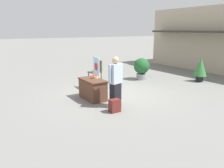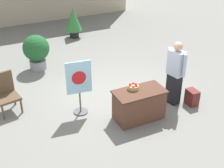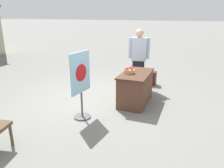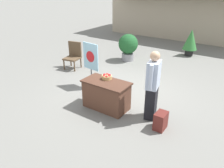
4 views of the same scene
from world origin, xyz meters
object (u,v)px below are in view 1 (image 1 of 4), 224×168
object	(u,v)px
person_visitor	(116,82)
poster_board	(96,71)
backpack	(115,106)
potted_plant_near_right	(200,68)
apple_basket	(95,77)
potted_plant_far_right	(142,67)
display_table	(93,89)
patio_chair	(96,69)

from	to	relation	value
person_visitor	poster_board	distance (m)	2.45
backpack	potted_plant_near_right	world-z (taller)	potted_plant_near_right
potted_plant_near_right	person_visitor	bearing A→B (deg)	-82.63
person_visitor	poster_board	xyz separation A→B (m)	(-2.38, 0.61, -0.09)
apple_basket	potted_plant_far_right	size ratio (longest dim) A/B	0.23
display_table	potted_plant_near_right	world-z (taller)	potted_plant_near_right
backpack	patio_chair	size ratio (longest dim) A/B	0.41
display_table	patio_chair	xyz separation A→B (m)	(-2.84, 1.77, 0.15)
display_table	patio_chair	distance (m)	3.35
display_table	potted_plant_near_right	xyz separation A→B (m)	(0.44, 5.92, 0.30)
poster_board	patio_chair	size ratio (longest dim) A/B	1.40
poster_board	potted_plant_near_right	bearing A→B (deg)	169.06
backpack	potted_plant_far_right	size ratio (longest dim) A/B	0.37
display_table	poster_board	bearing A→B (deg)	144.80
display_table	potted_plant_far_right	xyz separation A→B (m)	(-1.56, 3.76, 0.26)
patio_chair	person_visitor	bearing A→B (deg)	58.35
apple_basket	backpack	bearing A→B (deg)	-7.39
patio_chair	potted_plant_far_right	distance (m)	2.37
apple_basket	backpack	xyz separation A→B (m)	(1.67, -0.22, -0.62)
apple_basket	backpack	distance (m)	1.79
apple_basket	patio_chair	world-z (taller)	patio_chair
display_table	backpack	xyz separation A→B (m)	(1.57, -0.06, -0.18)
display_table	patio_chair	bearing A→B (deg)	148.13
apple_basket	poster_board	size ratio (longest dim) A/B	0.19
poster_board	potted_plant_far_right	distance (m)	2.94
person_visitor	patio_chair	world-z (taller)	person_visitor
potted_plant_near_right	apple_basket	bearing A→B (deg)	-95.28
potted_plant_near_right	poster_board	bearing A→B (deg)	-107.91
person_visitor	potted_plant_far_right	bearing A→B (deg)	-63.60
poster_board	potted_plant_near_right	world-z (taller)	poster_board
poster_board	potted_plant_near_right	size ratio (longest dim) A/B	1.18
apple_basket	potted_plant_far_right	distance (m)	3.90
backpack	poster_board	world-z (taller)	poster_board
display_table	backpack	bearing A→B (deg)	-2.26
person_visitor	poster_board	bearing A→B (deg)	-25.79
apple_basket	potted_plant_far_right	xyz separation A→B (m)	(-1.46, 3.61, -0.18)
person_visitor	potted_plant_far_right	distance (m)	4.46
poster_board	person_visitor	bearing A→B (deg)	82.59
person_visitor	patio_chair	size ratio (longest dim) A/B	1.69
patio_chair	potted_plant_near_right	xyz separation A→B (m)	(3.28, 4.16, 0.15)
potted_plant_far_right	patio_chair	bearing A→B (deg)	-122.78
potted_plant_far_right	backpack	bearing A→B (deg)	-50.68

